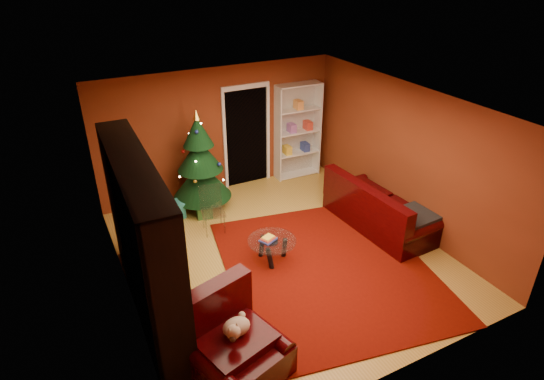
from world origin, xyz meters
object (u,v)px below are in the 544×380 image
gift_box_green (204,210)px  acrylic_chair (213,213)px  rug (327,268)px  sofa (381,204)px  coffee_table (272,250)px  white_bookshelf (298,132)px  gift_box_red (172,207)px  media_unit (143,239)px  armchair (237,345)px  christmas_tree (200,162)px  gift_box_teal (175,210)px  dog (236,327)px

gift_box_green → acrylic_chair: bearing=-92.0°
rug → acrylic_chair: (-1.22, 1.89, 0.38)m
sofa → coffee_table: (-2.26, -0.05, -0.26)m
white_bookshelf → acrylic_chair: (-2.52, -1.36, -0.66)m
white_bookshelf → acrylic_chair: size_ratio=2.75×
gift_box_red → media_unit: bearing=-112.1°
armchair → sofa: 4.09m
rug → christmas_tree: size_ratio=1.82×
sofa → acrylic_chair: bearing=63.3°
media_unit → acrylic_chair: media_unit is taller
rug → gift_box_teal: (-1.71, 2.70, 0.15)m
rug → white_bookshelf: (1.30, 3.25, 1.04)m
christmas_tree → gift_box_red: bearing=173.3°
white_bookshelf → dog: bearing=-125.6°
dog → gift_box_green: bearing=60.7°
gift_box_teal → gift_box_green: gift_box_teal is taller
media_unit → sofa: bearing=4.9°
rug → armchair: armchair is taller
gift_box_red → coffee_table: (1.03, -2.29, 0.09)m
rug → sofa: size_ratio=1.70×
christmas_tree → gift_box_teal: size_ratio=6.38×
christmas_tree → gift_box_teal: (-0.62, -0.13, -0.83)m
dog → acrylic_chair: bearing=58.5°
media_unit → acrylic_chair: (1.50, 1.47, -0.78)m
christmas_tree → armchair: (-0.99, -4.01, -0.54)m
sofa → gift_box_teal: bearing=55.2°
dog → rug: bearing=12.6°
media_unit → dog: media_unit is taller
gift_box_teal → gift_box_red: (-0.00, 0.20, -0.04)m
sofa → christmas_tree: bearing=47.9°
rug → armchair: (-2.09, -1.18, 0.43)m
media_unit → coffee_table: 2.26m
gift_box_green → gift_box_red: bearing=140.5°
christmas_tree → gift_box_green: bearing=-107.0°
gift_box_green → sofa: (2.77, -1.82, 0.33)m
gift_box_red → white_bookshelf: 3.18m
rug → sofa: sofa is taller
rug → media_unit: size_ratio=1.21×
gift_box_teal → gift_box_red: gift_box_teal is taller
gift_box_red → armchair: 4.11m
rug → white_bookshelf: bearing=68.2°
gift_box_green → coffee_table: size_ratio=0.36×
gift_box_teal → gift_box_red: size_ratio=1.37×
media_unit → white_bookshelf: 4.92m
armchair → dog: (0.03, 0.06, 0.22)m
gift_box_teal → coffee_table: bearing=-63.9°
dog → coffee_table: 2.25m
gift_box_green → armchair: (-0.88, -3.66, 0.30)m
armchair → dog: armchair is taller
white_bookshelf → christmas_tree: bearing=-168.1°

